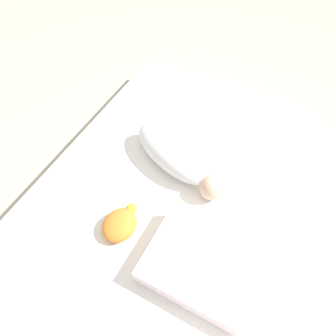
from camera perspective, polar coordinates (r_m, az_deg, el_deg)
The scene contains 5 objects.
ground_plane at distance 1.56m, azimuth -0.76°, elevation -6.69°, with size 12.00×12.00×0.00m, color #B2A893.
bed_mattress at distance 1.49m, azimuth -0.79°, elevation -5.23°, with size 1.56×1.03×0.16m.
swaddled_baby at distance 1.45m, azimuth 1.54°, elevation 2.05°, with size 0.31×0.51×0.13m.
pillow at distance 1.24m, azimuth 5.70°, elevation -16.58°, with size 0.30×0.39×0.08m.
turtle_plush at distance 1.32m, azimuth -8.31°, elevation -9.61°, with size 0.19×0.13×0.07m.
Camera 1 is at (-0.67, -0.38, 1.36)m, focal length 35.00 mm.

